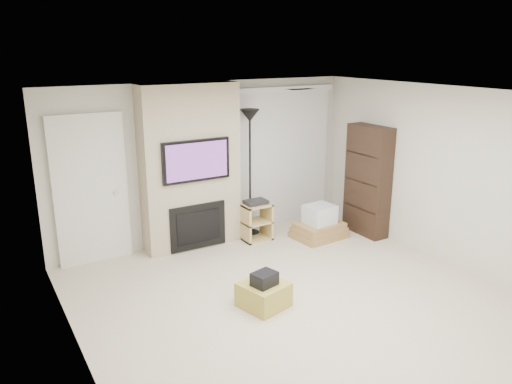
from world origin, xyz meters
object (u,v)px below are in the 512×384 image
ottoman (264,295)px  floor_lamp (250,137)px  av_stand (256,219)px  bookshelf (368,181)px  box_stack (319,225)px

ottoman → floor_lamp: bearing=63.8°
floor_lamp → av_stand: size_ratio=3.13×
bookshelf → av_stand: bearing=158.6°
av_stand → box_stack: 1.05m
floor_lamp → box_stack: 1.82m
ottoman → av_stand: (1.03, 1.91, 0.20)m
box_stack → bookshelf: (0.79, -0.22, 0.69)m
ottoman → bookshelf: bookshelf is taller
box_stack → ottoman: bearing=-143.3°
ottoman → av_stand: bearing=61.8°
floor_lamp → bookshelf: size_ratio=1.15×
av_stand → bookshelf: size_ratio=0.37×
floor_lamp → box_stack: (0.89, -0.71, -1.42)m
av_stand → ottoman: bearing=-118.2°
av_stand → bookshelf: 1.93m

